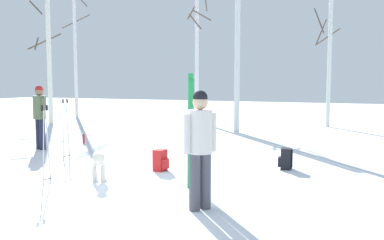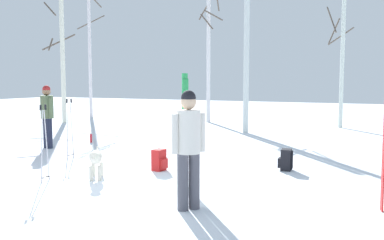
{
  "view_description": "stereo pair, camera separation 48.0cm",
  "coord_description": "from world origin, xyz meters",
  "views": [
    {
      "loc": [
        3.91,
        -5.82,
        1.86
      ],
      "look_at": [
        0.55,
        2.54,
        1.0
      ],
      "focal_mm": 39.31,
      "sensor_mm": 36.0,
      "label": 1
    },
    {
      "loc": [
        4.35,
        -5.63,
        1.86
      ],
      "look_at": [
        0.55,
        2.54,
        1.0
      ],
      "focal_mm": 39.31,
      "sensor_mm": 36.0,
      "label": 2
    }
  ],
  "objects": [
    {
      "name": "birch_tree_4",
      "position": [
        2.69,
        11.69,
        2.99
      ],
      "size": [
        1.03,
        1.29,
        5.85
      ],
      "color": "silver",
      "rests_on": "ground_plane"
    },
    {
      "name": "ski_poles_1",
      "position": [
        -1.32,
        0.13,
        0.76
      ],
      "size": [
        0.07,
        0.22,
        1.42
      ],
      "color": "#B2B2BC",
      "rests_on": "ground_plane"
    },
    {
      "name": "birch_tree_0",
      "position": [
        -9.32,
        11.55,
        3.67
      ],
      "size": [
        1.72,
        1.73,
        7.04
      ],
      "color": "silver",
      "rests_on": "ground_plane"
    },
    {
      "name": "ski_pair_planted_1",
      "position": [
        1.23,
        0.8,
        0.98
      ],
      "size": [
        0.08,
        0.14,
        1.97
      ],
      "color": "green",
      "rests_on": "ground_plane"
    },
    {
      "name": "backpack_0",
      "position": [
        0.14,
        1.81,
        0.21
      ],
      "size": [
        0.31,
        0.28,
        0.44
      ],
      "color": "red",
      "rests_on": "ground_plane"
    },
    {
      "name": "ski_pair_lying_1",
      "position": [
        -0.97,
        3.86,
        0.01
      ],
      "size": [
        1.37,
        1.43,
        0.05
      ],
      "color": "white",
      "rests_on": "ground_plane"
    },
    {
      "name": "ski_pair_planted_0",
      "position": [
        4.34,
        0.8,
        0.89
      ],
      "size": [
        0.05,
        0.16,
        1.78
      ],
      "color": "red",
      "rests_on": "ground_plane"
    },
    {
      "name": "birch_tree_1",
      "position": [
        -8.4,
        8.52,
        2.85
      ],
      "size": [
        1.34,
        1.73,
        5.51
      ],
      "color": "white",
      "rests_on": "ground_plane"
    },
    {
      "name": "ground_plane",
      "position": [
        0.0,
        0.0,
        0.0
      ],
      "size": [
        60.0,
        60.0,
        0.0
      ],
      "primitive_type": "plane",
      "color": "white"
    },
    {
      "name": "person_2",
      "position": [
        -4.05,
        3.05,
        0.98
      ],
      "size": [
        0.5,
        0.34,
        1.72
      ],
      "color": "#1E2338",
      "rests_on": "ground_plane"
    },
    {
      "name": "ski_poles_0",
      "position": [
        -2.5,
        2.17,
        0.76
      ],
      "size": [
        0.07,
        0.25,
        1.42
      ],
      "color": "#B2B2BC",
      "rests_on": "ground_plane"
    },
    {
      "name": "dog",
      "position": [
        -0.57,
        0.66,
        0.39
      ],
      "size": [
        0.52,
        0.78,
        0.57
      ],
      "color": "beige",
      "rests_on": "ground_plane"
    },
    {
      "name": "backpack_1",
      "position": [
        2.5,
        2.94,
        0.21
      ],
      "size": [
        0.3,
        0.28,
        0.44
      ],
      "color": "black",
      "rests_on": "ground_plane"
    },
    {
      "name": "birch_tree_2",
      "position": [
        -2.83,
        11.51,
        3.35
      ],
      "size": [
        1.07,
        1.11,
        6.46
      ],
      "color": "white",
      "rests_on": "ground_plane"
    },
    {
      "name": "birch_tree_3",
      "position": [
        -0.14,
        8.52,
        3.99
      ],
      "size": [
        0.98,
        1.08,
        7.74
      ],
      "color": "silver",
      "rests_on": "ground_plane"
    },
    {
      "name": "person_0",
      "position": [
        1.82,
        -0.29,
        0.98
      ],
      "size": [
        0.36,
        0.43,
        1.72
      ],
      "color": "#4C4C56",
      "rests_on": "ground_plane"
    },
    {
      "name": "water_bottle_0",
      "position": [
        -3.63,
        4.36,
        0.13
      ],
      "size": [
        0.07,
        0.07,
        0.28
      ],
      "color": "red",
      "rests_on": "ground_plane"
    }
  ]
}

